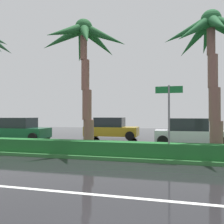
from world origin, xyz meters
The scene contains 10 objects.
ground_plane centered at (0.00, 9.00, -0.05)m, with size 90.00×42.00×0.10m, color black.
near_lane_divider_stripe centered at (0.00, 2.00, 0.00)m, with size 81.00×0.14×0.01m, color white.
median_strip centered at (0.00, 8.00, 0.07)m, with size 85.50×4.00×0.15m, color #2D6B33.
median_hedge centered at (0.00, 6.60, 0.45)m, with size 76.50×0.70×0.60m.
palm_tree_centre_left centered at (-3.43, 7.66, 5.29)m, with size 4.55×4.19×6.68m.
palm_tree_centre centered at (2.68, 7.90, 5.25)m, with size 4.36×4.24×6.58m.
street_name_sign centered at (0.77, 6.41, 2.08)m, with size 1.10×0.08×3.00m.
car_in_traffic_leading centered at (-10.17, 11.76, 0.83)m, with size 4.30×2.02×1.72m.
car_in_traffic_second centered at (-3.86, 14.79, 0.83)m, with size 4.30×2.02×1.72m.
car_in_traffic_third centered at (1.98, 11.87, 0.83)m, with size 4.30×2.02×1.72m.
Camera 1 is at (0.83, -3.30, 1.93)m, focal length 36.84 mm.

